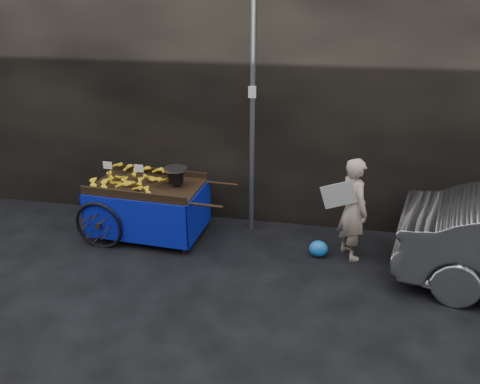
# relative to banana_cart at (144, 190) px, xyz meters

# --- Properties ---
(ground) EXTENTS (80.00, 80.00, 0.00)m
(ground) POSITION_rel_banana_cart_xyz_m (1.41, -0.76, -0.82)
(ground) COLOR black
(ground) RESTS_ON ground
(building_wall) EXTENTS (13.50, 2.00, 5.00)m
(building_wall) POSITION_rel_banana_cart_xyz_m (1.80, 1.84, 1.68)
(building_wall) COLOR black
(building_wall) RESTS_ON ground
(street_pole) EXTENTS (0.12, 0.10, 4.00)m
(street_pole) POSITION_rel_banana_cart_xyz_m (1.71, 0.54, 1.18)
(street_pole) COLOR slate
(street_pole) RESTS_ON ground
(banana_cart) EXTENTS (2.52, 1.32, 1.33)m
(banana_cart) POSITION_rel_banana_cart_xyz_m (0.00, 0.00, 0.00)
(banana_cart) COLOR black
(banana_cart) RESTS_ON ground
(vendor) EXTENTS (0.84, 0.71, 1.62)m
(vendor) POSITION_rel_banana_cart_xyz_m (3.37, -0.08, -0.01)
(vendor) COLOR tan
(vendor) RESTS_ON ground
(plastic_bag) EXTENTS (0.30, 0.24, 0.27)m
(plastic_bag) POSITION_rel_banana_cart_xyz_m (2.90, -0.19, -0.69)
(plastic_bag) COLOR blue
(plastic_bag) RESTS_ON ground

